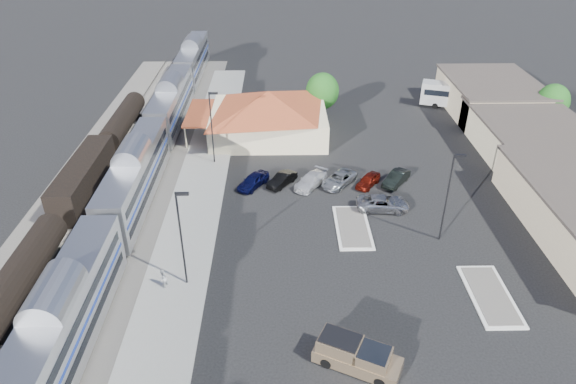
{
  "coord_description": "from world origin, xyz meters",
  "views": [
    {
      "loc": [
        -3.09,
        -39.34,
        28.77
      ],
      "look_at": [
        -2.31,
        4.29,
        2.8
      ],
      "focal_mm": 32.0,
      "sensor_mm": 36.0,
      "label": 1
    }
  ],
  "objects_px": {
    "pickup_truck": "(358,356)",
    "suv": "(383,203)",
    "coach_bus": "(461,95)",
    "station_depot": "(268,114)"
  },
  "relations": [
    {
      "from": "station_depot",
      "to": "coach_bus",
      "type": "distance_m",
      "value": 30.06
    },
    {
      "from": "pickup_truck",
      "to": "suv",
      "type": "height_order",
      "value": "pickup_truck"
    },
    {
      "from": "coach_bus",
      "to": "suv",
      "type": "bearing_deg",
      "value": 168.01
    },
    {
      "from": "station_depot",
      "to": "suv",
      "type": "height_order",
      "value": "station_depot"
    },
    {
      "from": "pickup_truck",
      "to": "suv",
      "type": "bearing_deg",
      "value": 11.01
    },
    {
      "from": "pickup_truck",
      "to": "suv",
      "type": "distance_m",
      "value": 20.84
    },
    {
      "from": "coach_bus",
      "to": "station_depot",
      "type": "bearing_deg",
      "value": 126.53
    },
    {
      "from": "suv",
      "to": "coach_bus",
      "type": "height_order",
      "value": "coach_bus"
    },
    {
      "from": "pickup_truck",
      "to": "coach_bus",
      "type": "xyz_separation_m",
      "value": [
        21.85,
        48.16,
        1.14
      ]
    },
    {
      "from": "suv",
      "to": "coach_bus",
      "type": "bearing_deg",
      "value": -26.85
    }
  ]
}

